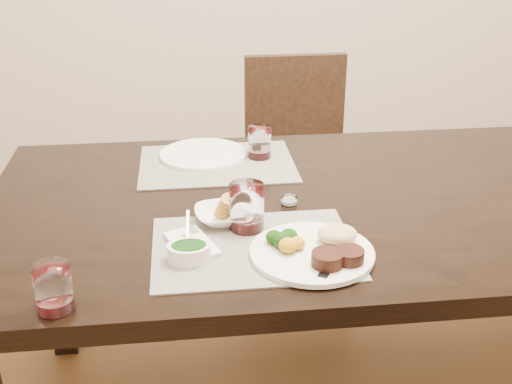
{
  "coord_description": "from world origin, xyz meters",
  "views": [
    {
      "loc": [
        -0.47,
        -1.52,
        1.48
      ],
      "look_at": [
        -0.3,
        -0.09,
        0.82
      ],
      "focal_mm": 45.0,
      "sensor_mm": 36.0,
      "label": 1
    }
  ],
  "objects": [
    {
      "name": "wine_glass_side",
      "position": [
        -0.73,
        -0.44,
        0.79
      ],
      "size": [
        0.07,
        0.07,
        0.1
      ],
      "rotation": [
        0.0,
        0.0,
        0.26
      ],
      "color": "silver",
      "rests_on": "dining_table"
    },
    {
      "name": "far_plate",
      "position": [
        -0.41,
        0.33,
        0.76
      ],
      "size": [
        0.27,
        0.27,
        0.01
      ],
      "primitive_type": "cylinder",
      "color": "white",
      "rests_on": "placemat_far"
    },
    {
      "name": "dinner_plate",
      "position": [
        -0.18,
        -0.3,
        0.77
      ],
      "size": [
        0.28,
        0.28,
        0.05
      ],
      "rotation": [
        0.0,
        0.0,
        -0.24
      ],
      "color": "white",
      "rests_on": "placemat_near"
    },
    {
      "name": "chair_far",
      "position": [
        0.0,
        0.93,
        0.5
      ],
      "size": [
        0.42,
        0.42,
        0.9
      ],
      "color": "black",
      "rests_on": "ground"
    },
    {
      "name": "wine_glass_far",
      "position": [
        -0.24,
        0.3,
        0.8
      ],
      "size": [
        0.07,
        0.07,
        0.1
      ],
      "rotation": [
        0.0,
        0.0,
        0.25
      ],
      "color": "silver",
      "rests_on": "placemat_far"
    },
    {
      "name": "placemat_near",
      "position": [
        -0.32,
        -0.25,
        0.75
      ],
      "size": [
        0.46,
        0.34,
        0.0
      ],
      "primitive_type": "cube",
      "color": "gray",
      "rests_on": "dining_table"
    },
    {
      "name": "placemat_far",
      "position": [
        -0.37,
        0.27,
        0.75
      ],
      "size": [
        0.46,
        0.34,
        0.0
      ],
      "primitive_type": "cube",
      "color": "gray",
      "rests_on": "dining_table"
    },
    {
      "name": "dining_table",
      "position": [
        0.0,
        0.0,
        0.67
      ],
      "size": [
        2.0,
        1.0,
        0.75
      ],
      "color": "black",
      "rests_on": "ground"
    },
    {
      "name": "wine_glass_near",
      "position": [
        -0.33,
        -0.16,
        0.8
      ],
      "size": [
        0.08,
        0.08,
        0.11
      ],
      "rotation": [
        0.0,
        0.0,
        0.14
      ],
      "color": "silver",
      "rests_on": "placemat_near"
    },
    {
      "name": "salt_cellar",
      "position": [
        -0.2,
        -0.03,
        0.76
      ],
      "size": [
        0.04,
        0.04,
        0.02
      ],
      "rotation": [
        0.0,
        0.0,
        -0.08
      ],
      "color": "silver",
      "rests_on": "dining_table"
    },
    {
      "name": "cracker_bowl",
      "position": [
        -0.38,
        -0.11,
        0.77
      ],
      "size": [
        0.15,
        0.15,
        0.06
      ],
      "rotation": [
        0.0,
        0.0,
        0.11
      ],
      "color": "white",
      "rests_on": "placemat_near"
    },
    {
      "name": "steak_knife",
      "position": [
        -0.17,
        -0.34,
        0.76
      ],
      "size": [
        0.09,
        0.25,
        0.01
      ],
      "rotation": [
        0.0,
        0.0,
        -0.51
      ],
      "color": "white",
      "rests_on": "placemat_near"
    },
    {
      "name": "sauce_ramekin",
      "position": [
        -0.47,
        -0.29,
        0.78
      ],
      "size": [
        0.1,
        0.14,
        0.08
      ],
      "rotation": [
        0.0,
        0.0,
        -0.07
      ],
      "color": "white",
      "rests_on": "placemat_near"
    },
    {
      "name": "napkin_fork",
      "position": [
        -0.46,
        -0.23,
        0.76
      ],
      "size": [
        0.13,
        0.17,
        0.01
      ],
      "rotation": [
        0.0,
        0.0,
        0.37
      ],
      "color": "white",
      "rests_on": "placemat_near"
    }
  ]
}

